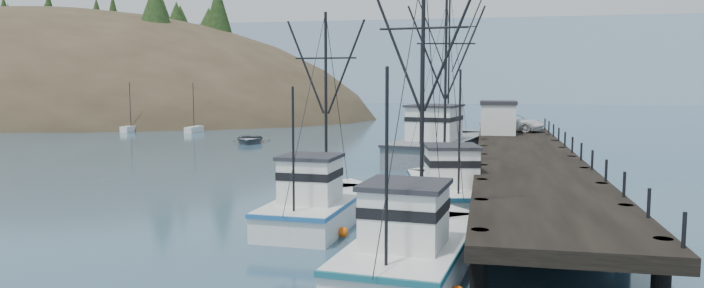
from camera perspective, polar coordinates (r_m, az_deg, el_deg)
name	(u,v)px	position (r m, az deg, el deg)	size (l,w,h in m)	color
ground	(196,241)	(26.75, -13.97, -8.53)	(400.00, 400.00, 0.00)	#2B495F
pier	(527,160)	(39.61, 15.61, -1.42)	(6.00, 44.00, 2.00)	black
headland	(18,139)	(134.06, -28.12, 0.43)	(134.80, 78.00, 51.00)	#382D1E
distant_ridge	(481,101)	(193.35, 11.67, 3.81)	(360.00, 40.00, 26.00)	#9EB2C6
distant_ridge_far	(332,99)	(214.61, -1.80, 4.12)	(180.00, 25.00, 18.00)	silver
moored_sailboats	(149,125)	(89.90, -17.99, 1.61)	(20.19, 18.23, 6.35)	silver
trawler_near	(415,246)	(22.09, 5.72, -9.25)	(4.53, 10.95, 11.09)	silver
trawler_mid	(320,205)	(29.01, -2.89, -5.58)	(3.78, 9.93, 10.02)	silver
trawler_far	(447,189)	(33.67, 8.59, -4.03)	(5.34, 11.02, 11.25)	silver
work_vessel	(442,145)	(52.29, 8.21, -0.05)	(8.02, 17.47, 14.29)	slate
pier_shed	(498,117)	(53.94, 13.14, 2.37)	(3.00, 3.20, 2.80)	silver
pickup_truck	(512,123)	(57.39, 14.37, 1.90)	(2.57, 5.58, 1.55)	silver
motorboat	(250,143)	(66.18, -9.30, 0.10)	(4.04, 5.66, 1.17)	#585E62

